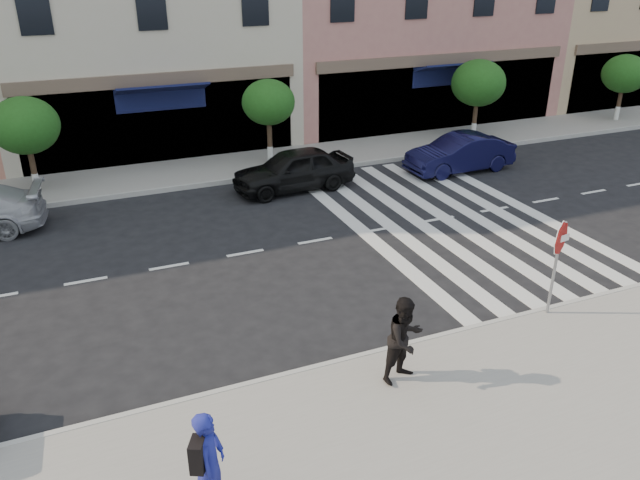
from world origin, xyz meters
The scene contains 13 objects.
ground centered at (0.00, 0.00, 0.00)m, with size 120.00×120.00×0.00m, color black.
sidewalk_near centered at (0.00, -3.75, 0.07)m, with size 60.00×4.50×0.15m, color gray.
sidewalk_far centered at (0.00, 11.00, 0.07)m, with size 60.00×3.00×0.15m, color gray.
building_centre centered at (-0.50, 17.00, 5.50)m, with size 11.00×9.00×11.00m, color beige.
street_tree_wb centered at (-5.00, 10.80, 2.31)m, with size 2.10×2.10×3.06m.
street_tree_c centered at (3.00, 10.80, 2.36)m, with size 1.90×1.90×3.04m.
street_tree_ea centered at (12.00, 10.80, 2.39)m, with size 2.20×2.20×3.19m.
street_tree_eb centered at (20.00, 10.80, 2.22)m, with size 2.00×2.00×2.94m.
stop_sign centered at (5.10, -1.67, 1.74)m, with size 0.76×0.15×2.16m.
photographer centered at (-2.81, -3.97, 0.96)m, with size 0.59×0.39×1.63m, color navy.
walker centered at (1.09, -2.43, 0.98)m, with size 0.80×0.63×1.65m, color black.
car_far_mid centered at (2.91, 8.11, 0.69)m, with size 1.63×4.06×1.38m, color black.
car_far_right centered at (9.11, 7.60, 0.66)m, with size 1.40×4.00×1.32m, color black.
Camera 1 is at (-3.90, -10.42, 7.21)m, focal length 35.00 mm.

